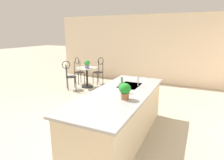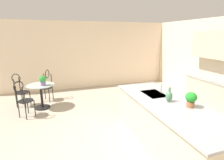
{
  "view_description": "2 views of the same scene",
  "coord_description": "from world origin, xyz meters",
  "px_view_note": "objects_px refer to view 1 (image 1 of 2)",
  "views": [
    {
      "loc": [
        3.46,
        2.16,
        2.02
      ],
      "look_at": [
        -0.78,
        0.19,
        0.85
      ],
      "focal_mm": 30.76,
      "sensor_mm": 36.0,
      "label": 1
    },
    {
      "loc": [
        2.9,
        -1.18,
        2.18
      ],
      "look_at": [
        -1.55,
        0.31,
        0.95
      ],
      "focal_mm": 27.88,
      "sensor_mm": 36.0,
      "label": 2
    }
  ],
  "objects_px": {
    "chair_by_island": "(79,69)",
    "potted_plant_counter_near": "(125,90)",
    "bistro_table": "(87,75)",
    "chair_near_window": "(99,69)",
    "vase_on_counter": "(122,86)",
    "chair_toward_desk": "(69,74)",
    "potted_plant_on_table": "(87,64)"
  },
  "relations": [
    {
      "from": "chair_by_island",
      "to": "potted_plant_counter_near",
      "type": "relative_size",
      "value": 3.73
    },
    {
      "from": "bistro_table",
      "to": "potted_plant_counter_near",
      "type": "height_order",
      "value": "potted_plant_counter_near"
    },
    {
      "from": "bistro_table",
      "to": "chair_near_window",
      "type": "height_order",
      "value": "chair_near_window"
    },
    {
      "from": "chair_by_island",
      "to": "potted_plant_counter_near",
      "type": "bearing_deg",
      "value": 43.99
    },
    {
      "from": "bistro_table",
      "to": "vase_on_counter",
      "type": "height_order",
      "value": "vase_on_counter"
    },
    {
      "from": "bistro_table",
      "to": "potted_plant_counter_near",
      "type": "distance_m",
      "value": 4.14
    },
    {
      "from": "chair_near_window",
      "to": "chair_toward_desk",
      "type": "distance_m",
      "value": 1.31
    },
    {
      "from": "bistro_table",
      "to": "chair_near_window",
      "type": "bearing_deg",
      "value": 167.13
    },
    {
      "from": "bistro_table",
      "to": "vase_on_counter",
      "type": "relative_size",
      "value": 2.78
    },
    {
      "from": "chair_near_window",
      "to": "chair_by_island",
      "type": "bearing_deg",
      "value": -67.88
    },
    {
      "from": "chair_toward_desk",
      "to": "potted_plant_on_table",
      "type": "distance_m",
      "value": 0.73
    },
    {
      "from": "bistro_table",
      "to": "chair_toward_desk",
      "type": "height_order",
      "value": "chair_toward_desk"
    },
    {
      "from": "chair_by_island",
      "to": "potted_plant_counter_near",
      "type": "height_order",
      "value": "potted_plant_counter_near"
    },
    {
      "from": "chair_near_window",
      "to": "chair_by_island",
      "type": "xyz_separation_m",
      "value": [
        0.31,
        -0.76,
        0.0
      ]
    },
    {
      "from": "chair_toward_desk",
      "to": "vase_on_counter",
      "type": "distance_m",
      "value": 3.67
    },
    {
      "from": "chair_toward_desk",
      "to": "potted_plant_on_table",
      "type": "height_order",
      "value": "chair_toward_desk"
    },
    {
      "from": "bistro_table",
      "to": "potted_plant_counter_near",
      "type": "bearing_deg",
      "value": 41.25
    },
    {
      "from": "chair_by_island",
      "to": "potted_plant_on_table",
      "type": "height_order",
      "value": "chair_by_island"
    },
    {
      "from": "chair_near_window",
      "to": "potted_plant_counter_near",
      "type": "relative_size",
      "value": 3.73
    },
    {
      "from": "potted_plant_on_table",
      "to": "potted_plant_counter_near",
      "type": "distance_m",
      "value": 3.95
    },
    {
      "from": "chair_by_island",
      "to": "potted_plant_on_table",
      "type": "relative_size",
      "value": 3.51
    },
    {
      "from": "potted_plant_counter_near",
      "to": "vase_on_counter",
      "type": "bearing_deg",
      "value": -150.36
    },
    {
      "from": "bistro_table",
      "to": "potted_plant_on_table",
      "type": "distance_m",
      "value": 0.48
    },
    {
      "from": "chair_toward_desk",
      "to": "bistro_table",
      "type": "bearing_deg",
      "value": 142.52
    },
    {
      "from": "vase_on_counter",
      "to": "potted_plant_on_table",
      "type": "bearing_deg",
      "value": -137.32
    },
    {
      "from": "bistro_table",
      "to": "potted_plant_counter_near",
      "type": "xyz_separation_m",
      "value": [
        3.07,
        2.69,
        0.63
      ]
    },
    {
      "from": "chair_near_window",
      "to": "potted_plant_on_table",
      "type": "height_order",
      "value": "chair_near_window"
    },
    {
      "from": "chair_by_island",
      "to": "vase_on_counter",
      "type": "height_order",
      "value": "vase_on_counter"
    },
    {
      "from": "chair_near_window",
      "to": "vase_on_counter",
      "type": "xyz_separation_m",
      "value": [
        3.38,
        2.34,
        0.46
      ]
    },
    {
      "from": "chair_near_window",
      "to": "potted_plant_counter_near",
      "type": "height_order",
      "value": "potted_plant_counter_near"
    },
    {
      "from": "chair_toward_desk",
      "to": "potted_plant_counter_near",
      "type": "bearing_deg",
      "value": 50.62
    },
    {
      "from": "potted_plant_on_table",
      "to": "chair_toward_desk",
      "type": "bearing_deg",
      "value": -49.61
    }
  ]
}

